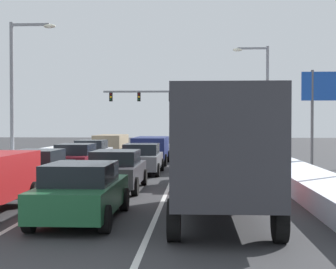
{
  "coord_description": "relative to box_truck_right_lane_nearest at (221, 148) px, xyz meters",
  "views": [
    {
      "loc": [
        2.79,
        -6.11,
        2.54
      ],
      "look_at": [
        0.86,
        29.03,
        1.76
      ],
      "focal_mm": 54.97,
      "sensor_mm": 36.0,
      "label": 1
    }
  ],
  "objects": [
    {
      "name": "ground_plane",
      "position": [
        -3.44,
        12.44,
        -1.9
      ],
      "size": [
        128.08,
        128.08,
        0.0
      ],
      "primitive_type": "plane",
      "color": "#333335"
    },
    {
      "name": "sedan_green_center_lane_nearest",
      "position": [
        -3.62,
        -0.21,
        -1.14
      ],
      "size": [
        2.0,
        4.5,
        1.51
      ],
      "color": "#1E5633",
      "rests_on": "ground"
    },
    {
      "name": "street_lamp_left_mid",
      "position": [
        -10.78,
        15.35,
        3.04
      ],
      "size": [
        2.66,
        0.36,
        8.27
      ],
      "color": "gray",
      "rests_on": "ground"
    },
    {
      "name": "sedan_black_right_lane_second",
      "position": [
        -0.2,
        8.07,
        -1.14
      ],
      "size": [
        2.0,
        4.5,
        1.51
      ],
      "color": "black",
      "rests_on": "ground"
    },
    {
      "name": "traffic_light_gantry",
      "position": [
        -2.12,
        41.98,
        2.99
      ],
      "size": [
        14.0,
        0.47,
        6.2
      ],
      "color": "slate",
      "rests_on": "ground"
    },
    {
      "name": "lane_stripe_between_center_lane_and_left_lane",
      "position": [
        -5.14,
        17.37,
        -1.9
      ],
      "size": [
        0.14,
        54.19,
        0.01
      ],
      "primitive_type": "cube",
      "color": "silver",
      "rests_on": "ground"
    },
    {
      "name": "suv_navy_center_lane_fourth",
      "position": [
        -3.45,
        18.28,
        -0.88
      ],
      "size": [
        2.16,
        4.9,
        1.67
      ],
      "color": "navy",
      "rests_on": "ground"
    },
    {
      "name": "suv_maroon_right_lane_third",
      "position": [
        -0.01,
        15.01,
        -0.88
      ],
      "size": [
        2.16,
        4.9,
        1.67
      ],
      "color": "maroon",
      "rests_on": "ground"
    },
    {
      "name": "sedan_black_left_lane_second",
      "position": [
        -6.77,
        6.24,
        -1.14
      ],
      "size": [
        2.0,
        4.5,
        1.51
      ],
      "color": "black",
      "rests_on": "ground"
    },
    {
      "name": "sedan_charcoal_center_lane_second",
      "position": [
        -3.67,
        5.92,
        -1.14
      ],
      "size": [
        2.0,
        4.5,
        1.51
      ],
      "color": "#38383D",
      "rests_on": "ground"
    },
    {
      "name": "suv_tan_left_lane_fifth",
      "position": [
        -6.96,
        24.46,
        -0.88
      ],
      "size": [
        2.16,
        4.9,
        1.67
      ],
      "color": "#937F60",
      "rests_on": "ground"
    },
    {
      "name": "sedan_silver_left_lane_fourth",
      "position": [
        -6.99,
        17.53,
        -1.14
      ],
      "size": [
        2.0,
        4.5,
        1.51
      ],
      "color": "#B7BABF",
      "rests_on": "ground"
    },
    {
      "name": "roadside_sign_right",
      "position": [
        6.81,
        15.67,
        2.12
      ],
      "size": [
        3.2,
        0.16,
        5.5
      ],
      "color": "#59595B",
      "rests_on": "ground"
    },
    {
      "name": "street_lamp_right_mid",
      "position": [
        4.22,
        24.76,
        3.0
      ],
      "size": [
        2.66,
        0.36,
        8.19
      ],
      "color": "gray",
      "rests_on": "ground"
    },
    {
      "name": "street_lamp_right_near",
      "position": [
        4.12,
        5.05,
        2.75
      ],
      "size": [
        2.66,
        0.36,
        7.72
      ],
      "color": "gray",
      "rests_on": "ground"
    },
    {
      "name": "snow_bank_left_shoulder",
      "position": [
        -10.44,
        17.37,
        -1.48
      ],
      "size": [
        1.55,
        54.19,
        0.84
      ],
      "primitive_type": "cube",
      "color": "silver",
      "rests_on": "ground"
    },
    {
      "name": "sedan_white_center_lane_fifth",
      "position": [
        -3.45,
        24.64,
        -1.14
      ],
      "size": [
        2.0,
        4.5,
        1.51
      ],
      "color": "silver",
      "rests_on": "ground"
    },
    {
      "name": "sedan_maroon_left_lane_third",
      "position": [
        -6.63,
        11.95,
        -1.14
      ],
      "size": [
        2.0,
        4.5,
        1.51
      ],
      "color": "maroon",
      "rests_on": "ground"
    },
    {
      "name": "sedan_silver_right_lane_fourth",
      "position": [
        -0.25,
        20.86,
        -1.14
      ],
      "size": [
        2.0,
        4.5,
        1.51
      ],
      "color": "#B7BABF",
      "rests_on": "ground"
    },
    {
      "name": "sedan_tan_right_lane_fifth",
      "position": [
        -0.09,
        27.52,
        -1.14
      ],
      "size": [
        2.0,
        4.5,
        1.51
      ],
      "color": "#937F60",
      "rests_on": "ground"
    },
    {
      "name": "box_truck_right_lane_nearest",
      "position": [
        0.0,
        0.0,
        0.0
      ],
      "size": [
        2.53,
        7.2,
        3.36
      ],
      "color": "maroon",
      "rests_on": "ground"
    },
    {
      "name": "snow_bank_right_shoulder",
      "position": [
        3.56,
        17.37,
        -1.56
      ],
      "size": [
        1.96,
        54.19,
        0.68
      ],
      "primitive_type": "cube",
      "color": "silver",
      "rests_on": "ground"
    },
    {
      "name": "sedan_gray_center_lane_third",
      "position": [
        -3.37,
        12.22,
        -1.14
      ],
      "size": [
        2.0,
        4.5,
        1.51
      ],
      "color": "slate",
      "rests_on": "ground"
    },
    {
      "name": "lane_stripe_between_right_lane_and_center_lane",
      "position": [
        -1.74,
        17.37,
        -1.9
      ],
      "size": [
        0.14,
        54.19,
        0.01
      ],
      "primitive_type": "cube",
      "color": "silver",
      "rests_on": "ground"
    }
  ]
}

